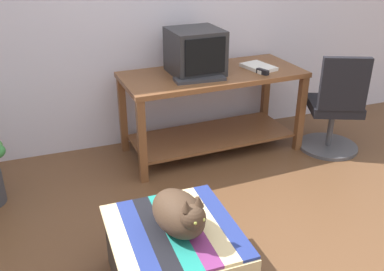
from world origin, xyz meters
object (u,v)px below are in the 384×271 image
(office_chair, at_px, (335,111))
(cat, at_px, (180,213))
(tv_monitor, at_px, (195,52))
(ottoman_with_blanket, at_px, (174,258))
(keyboard, at_px, (200,79))
(book, at_px, (258,67))
(stapler, at_px, (263,72))
(desk, at_px, (212,98))

(office_chair, bearing_deg, cat, 54.63)
(tv_monitor, xyz_separation_m, ottoman_with_blanket, (-0.67, -1.49, -0.70))
(keyboard, bearing_deg, book, 14.76)
(keyboard, distance_m, cat, 1.48)
(keyboard, bearing_deg, stapler, 0.10)
(tv_monitor, height_order, ottoman_with_blanket, tv_monitor)
(tv_monitor, xyz_separation_m, cat, (-0.65, -1.52, -0.40))
(ottoman_with_blanket, distance_m, office_chair, 2.10)
(tv_monitor, bearing_deg, cat, -115.58)
(ottoman_with_blanket, bearing_deg, stapler, 47.03)
(cat, xyz_separation_m, office_chair, (1.77, 1.09, -0.11))
(book, distance_m, office_chair, 0.76)
(desk, xyz_separation_m, book, (0.41, -0.03, 0.24))
(desk, distance_m, ottoman_with_blanket, 1.69)
(tv_monitor, bearing_deg, desk, -17.88)
(stapler, bearing_deg, keyboard, 155.77)
(office_chair, relative_size, stapler, 8.09)
(cat, bearing_deg, book, 37.30)
(desk, distance_m, cat, 1.68)
(tv_monitor, xyz_separation_m, office_chair, (1.12, -0.43, -0.51))
(keyboard, height_order, ottoman_with_blanket, keyboard)
(desk, height_order, office_chair, office_chair)
(keyboard, relative_size, stapler, 3.64)
(ottoman_with_blanket, height_order, stapler, stapler)
(tv_monitor, height_order, stapler, tv_monitor)
(office_chair, bearing_deg, ottoman_with_blanket, 53.57)
(keyboard, relative_size, office_chair, 0.45)
(office_chair, bearing_deg, desk, 1.39)
(book, relative_size, stapler, 2.58)
(ottoman_with_blanket, bearing_deg, keyboard, 63.73)
(desk, distance_m, office_chair, 1.06)
(desk, height_order, book, book)
(cat, height_order, stapler, stapler)
(book, bearing_deg, office_chair, -44.44)
(tv_monitor, bearing_deg, office_chair, -23.39)
(office_chair, bearing_deg, stapler, 4.32)
(tv_monitor, height_order, book, tv_monitor)
(keyboard, height_order, stapler, stapler)
(book, xyz_separation_m, cat, (-1.20, -1.45, -0.24))
(cat, relative_size, office_chair, 0.47)
(tv_monitor, distance_m, office_chair, 1.31)
(keyboard, xyz_separation_m, stapler, (0.54, -0.03, 0.01))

